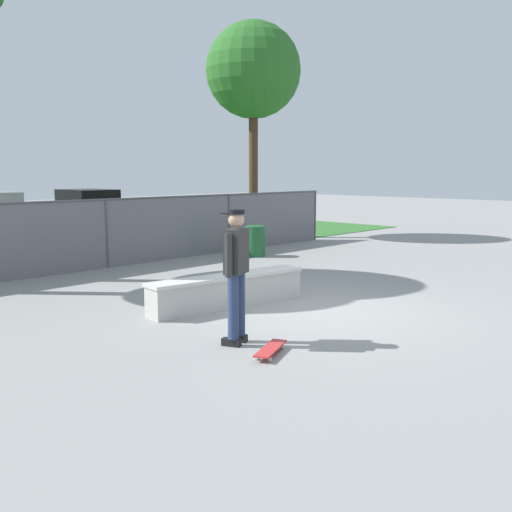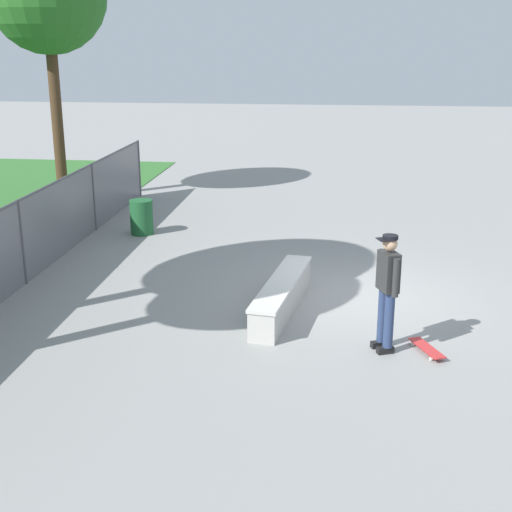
% 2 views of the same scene
% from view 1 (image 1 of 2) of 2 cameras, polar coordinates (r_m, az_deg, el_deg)
% --- Properties ---
extents(ground_plane, '(80.00, 80.00, 0.00)m').
position_cam_1_polar(ground_plane, '(9.93, 6.22, -5.40)').
color(ground_plane, gray).
extents(concrete_ledge, '(3.08, 0.90, 0.56)m').
position_cam_1_polar(concrete_ledge, '(10.18, -2.74, -3.38)').
color(concrete_ledge, '#B7B5AD').
rests_on(concrete_ledge, ground).
extents(skateboarder, '(0.56, 0.39, 1.84)m').
position_cam_1_polar(skateboarder, '(7.83, -1.95, -1.33)').
color(skateboarder, black).
rests_on(skateboarder, ground).
extents(skateboard, '(0.81, 0.51, 0.09)m').
position_cam_1_polar(skateboard, '(7.61, 1.44, -9.05)').
color(skateboard, red).
rests_on(skateboard, ground).
extents(chainlink_fence, '(16.43, 0.07, 1.69)m').
position_cam_1_polar(chainlink_fence, '(14.59, -14.39, 2.46)').
color(chainlink_fence, '#4C4C51').
rests_on(chainlink_fence, ground).
extents(tree_mid, '(3.29, 3.29, 7.44)m').
position_cam_1_polar(tree_mid, '(21.10, -0.26, 17.59)').
color(tree_mid, '#47301E').
rests_on(tree_mid, ground).
extents(car_black, '(2.11, 4.25, 1.66)m').
position_cam_1_polar(car_black, '(22.94, -15.95, 4.22)').
color(car_black, black).
rests_on(car_black, ground).
extents(trash_bin, '(0.56, 0.56, 0.85)m').
position_cam_1_polar(trash_bin, '(16.12, -0.10, 1.46)').
color(trash_bin, '#1E592D').
rests_on(trash_bin, ground).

